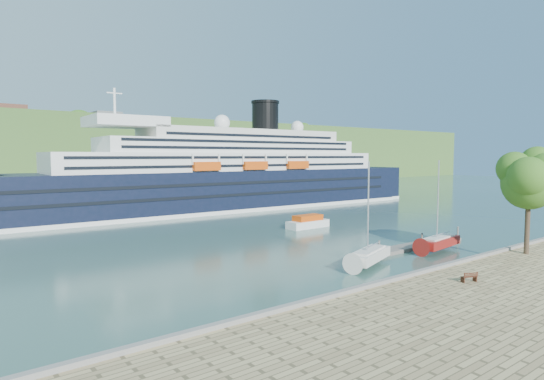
{
  "coord_description": "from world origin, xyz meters",
  "views": [
    {
      "loc": [
        -42.66,
        -22.46,
        11.01
      ],
      "look_at": [
        -1.98,
        30.0,
        5.98
      ],
      "focal_mm": 30.0,
      "sensor_mm": 36.0,
      "label": 1
    }
  ],
  "objects": [
    {
      "name": "promenade_tree",
      "position": [
        5.94,
        -2.22,
        6.9
      ],
      "size": [
        7.13,
        7.13,
        11.81
      ],
      "primitive_type": null,
      "color": "#2B5C18",
      "rests_on": "promenade"
    },
    {
      "name": "park_bench",
      "position": [
        -8.62,
        -4.08,
        1.44
      ],
      "size": [
        1.49,
        1.04,
        0.88
      ],
      "primitive_type": null,
      "rotation": [
        0.0,
        0.0,
        -0.38
      ],
      "color": "#4F2616",
      "rests_on": "promenade"
    },
    {
      "name": "sailboat_red",
      "position": [
        4.39,
        6.7,
        5.01
      ],
      "size": [
        7.97,
        3.14,
        10.02
      ],
      "primitive_type": null,
      "rotation": [
        0.0,
        0.0,
        0.13
      ],
      "color": "maroon",
      "rests_on": "ground"
    },
    {
      "name": "far_hillside",
      "position": [
        0.0,
        145.0,
        12.0
      ],
      "size": [
        400.0,
        50.0,
        24.0
      ],
      "primitive_type": "cube",
      "color": "#2F5220",
      "rests_on": "ground"
    },
    {
      "name": "sailboat_white_near",
      "position": [
        -7.43,
        7.02,
        4.97
      ],
      "size": [
        7.97,
        4.6,
        9.95
      ],
      "primitive_type": null,
      "rotation": [
        0.0,
        0.0,
        0.34
      ],
      "color": "silver",
      "rests_on": "ground"
    },
    {
      "name": "cruise_ship",
      "position": [
        5.94,
        56.69,
        11.41
      ],
      "size": [
        101.97,
        17.7,
        22.81
      ],
      "primitive_type": null,
      "rotation": [
        0.0,
        0.0,
        -0.03
      ],
      "color": "black",
      "rests_on": "ground"
    },
    {
      "name": "ground",
      "position": [
        0.0,
        0.0,
        0.0
      ],
      "size": [
        400.0,
        400.0,
        0.0
      ],
      "primitive_type": "plane",
      "color": "#2C4E47",
      "rests_on": "ground"
    },
    {
      "name": "tender_launch",
      "position": [
        3.82,
        28.55,
        0.99
      ],
      "size": [
        7.21,
        2.69,
        1.97
      ],
      "primitive_type": null,
      "rotation": [
        0.0,
        0.0,
        0.03
      ],
      "color": "#D2470C",
      "rests_on": "ground"
    },
    {
      "name": "floating_pontoon",
      "position": [
        3.25,
        9.54,
        0.2
      ],
      "size": [
        18.21,
        2.23,
        0.4
      ],
      "primitive_type": null,
      "rotation": [
        0.0,
        0.0,
        0.0
      ],
      "color": "gray",
      "rests_on": "ground"
    },
    {
      "name": "quay_coping",
      "position": [
        0.0,
        -0.2,
        1.15
      ],
      "size": [
        220.0,
        0.5,
        0.3
      ],
      "primitive_type": "cube",
      "color": "slate",
      "rests_on": "promenade"
    }
  ]
}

